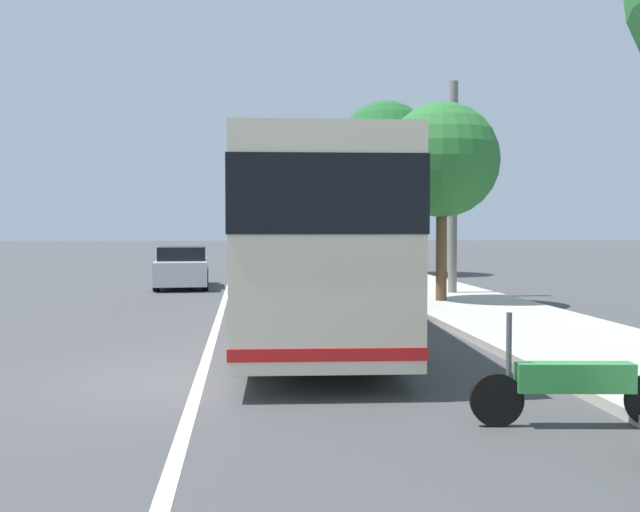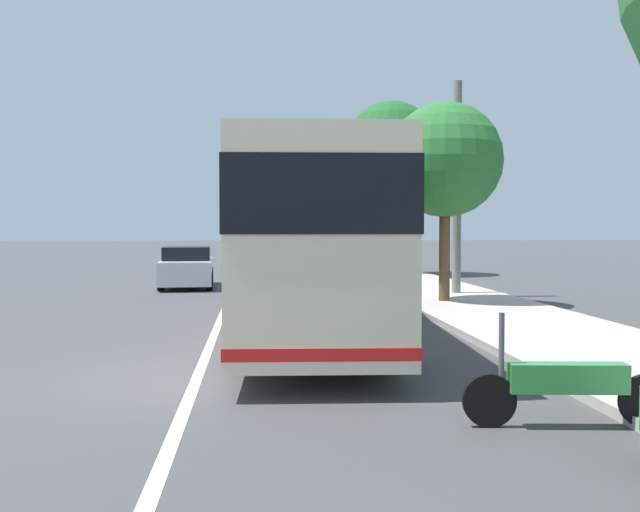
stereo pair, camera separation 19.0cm
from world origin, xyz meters
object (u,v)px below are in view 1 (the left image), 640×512
(motorcycle_mid_row, at_px, (573,385))
(car_ahead_same_lane, at_px, (276,254))
(roadside_tree_mid_block, at_px, (442,161))
(car_far_distant, at_px, (182,268))
(coach_bus, at_px, (309,235))
(roadside_tree_far_block, at_px, (386,149))
(utility_pole, at_px, (453,190))

(motorcycle_mid_row, xyz_separation_m, car_ahead_same_lane, (31.93, 1.91, 0.23))
(motorcycle_mid_row, height_order, roadside_tree_mid_block, roadside_tree_mid_block)
(car_far_distant, distance_m, car_ahead_same_lane, 13.71)
(coach_bus, relative_size, motorcycle_mid_row, 5.43)
(motorcycle_mid_row, height_order, roadside_tree_far_block, roadside_tree_far_block)
(car_far_distant, bearing_deg, utility_pole, 60.03)
(coach_bus, height_order, motorcycle_mid_row, coach_bus)
(car_far_distant, height_order, utility_pole, utility_pole)
(car_far_distant, bearing_deg, coach_bus, 14.41)
(motorcycle_mid_row, height_order, utility_pole, utility_pole)
(roadside_tree_mid_block, bearing_deg, coach_bus, 138.86)
(car_far_distant, distance_m, roadside_tree_mid_block, 10.78)
(motorcycle_mid_row, bearing_deg, roadside_tree_far_block, -90.00)
(coach_bus, height_order, roadside_tree_far_block, roadside_tree_far_block)
(coach_bus, height_order, car_far_distant, coach_bus)
(car_ahead_same_lane, bearing_deg, utility_pole, -168.99)
(car_far_distant, distance_m, roadside_tree_far_block, 11.64)
(roadside_tree_far_block, bearing_deg, car_ahead_same_lane, 33.43)
(utility_pole, bearing_deg, coach_bus, 144.21)
(motorcycle_mid_row, bearing_deg, coach_bus, -66.60)
(roadside_tree_far_block, height_order, utility_pole, roadside_tree_far_block)
(car_ahead_same_lane, height_order, roadside_tree_far_block, roadside_tree_far_block)
(car_far_distant, bearing_deg, car_ahead_same_lane, 160.56)
(coach_bus, height_order, car_ahead_same_lane, coach_bus)
(roadside_tree_mid_block, relative_size, utility_pole, 0.84)
(motorcycle_mid_row, relative_size, car_far_distant, 0.50)
(roadside_tree_mid_block, relative_size, roadside_tree_far_block, 0.71)
(coach_bus, xyz_separation_m, motorcycle_mid_row, (-7.29, -2.23, -1.54))
(coach_bus, relative_size, roadside_tree_mid_block, 2.18)
(roadside_tree_far_block, bearing_deg, roadside_tree_mid_block, 175.81)
(utility_pole, bearing_deg, roadside_tree_mid_block, 156.97)
(roadside_tree_mid_block, xyz_separation_m, utility_pole, (2.40, -1.02, -0.66))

